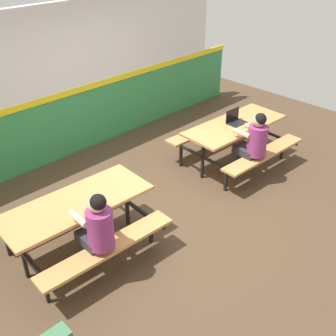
# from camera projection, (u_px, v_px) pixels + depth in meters

# --- Properties ---
(ground_plane) EXTENTS (10.00, 10.00, 0.02)m
(ground_plane) POSITION_uv_depth(u_px,v_px,m) (169.00, 200.00, 6.34)
(ground_plane) COLOR #4C3826
(accent_backdrop) EXTENTS (8.00, 0.14, 2.60)m
(accent_backdrop) POSITION_uv_depth(u_px,v_px,m) (74.00, 84.00, 7.09)
(accent_backdrop) COLOR #338C4C
(accent_backdrop) RESTS_ON ground
(picnic_table_left) EXTENTS (1.90, 1.64, 0.74)m
(picnic_table_left) POSITION_uv_depth(u_px,v_px,m) (77.00, 213.00, 5.10)
(picnic_table_left) COLOR tan
(picnic_table_left) RESTS_ON ground
(picnic_table_right) EXTENTS (1.90, 1.64, 0.74)m
(picnic_table_right) POSITION_uv_depth(u_px,v_px,m) (234.00, 133.00, 7.00)
(picnic_table_right) COLOR tan
(picnic_table_right) RESTS_ON ground
(student_nearer) EXTENTS (0.37, 0.53, 1.21)m
(student_nearer) POSITION_uv_depth(u_px,v_px,m) (97.00, 228.00, 4.63)
(student_nearer) COLOR #2D2D38
(student_nearer) RESTS_ON ground
(student_further) EXTENTS (0.37, 0.53, 1.21)m
(student_further) POSITION_uv_depth(u_px,v_px,m) (253.00, 141.00, 6.44)
(student_further) COLOR #2D2D38
(student_further) RESTS_ON ground
(laptop_dark) EXTENTS (0.33, 0.24, 0.22)m
(laptop_dark) POSITION_uv_depth(u_px,v_px,m) (235.00, 120.00, 6.94)
(laptop_dark) COLOR black
(laptop_dark) RESTS_ON picnic_table_right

